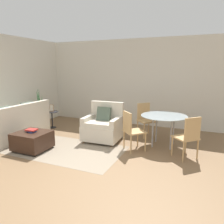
{
  "coord_description": "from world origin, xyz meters",
  "views": [
    {
      "loc": [
        1.9,
        -2.93,
        1.86
      ],
      "look_at": [
        -0.24,
        2.05,
        0.75
      ],
      "focal_mm": 35.0,
      "sensor_mm": 36.0,
      "label": 1
    }
  ],
  "objects_px": {
    "picture_frame": "(52,108)",
    "dining_chair_far_left": "(145,117)",
    "ottoman": "(32,140)",
    "book_stack": "(32,130)",
    "dining_chair_near_right": "(188,135)",
    "potted_plant": "(40,116)",
    "dining_chair_near_left": "(131,128)",
    "couch": "(14,127)",
    "side_table": "(52,116)",
    "tv_remote_primary": "(27,131)",
    "dining_table": "(164,119)",
    "armchair": "(103,126)"
  },
  "relations": [
    {
      "from": "ottoman",
      "to": "dining_chair_near_left",
      "type": "relative_size",
      "value": 0.81
    },
    {
      "from": "armchair",
      "to": "book_stack",
      "type": "bearing_deg",
      "value": -134.3
    },
    {
      "from": "ottoman",
      "to": "tv_remote_primary",
      "type": "relative_size",
      "value": 5.26
    },
    {
      "from": "armchair",
      "to": "picture_frame",
      "type": "height_order",
      "value": "armchair"
    },
    {
      "from": "dining_chair_near_right",
      "to": "dining_chair_far_left",
      "type": "relative_size",
      "value": 1.0
    },
    {
      "from": "ottoman",
      "to": "potted_plant",
      "type": "relative_size",
      "value": 0.58
    },
    {
      "from": "tv_remote_primary",
      "to": "dining_chair_near_left",
      "type": "relative_size",
      "value": 0.15
    },
    {
      "from": "dining_table",
      "to": "dining_chair_far_left",
      "type": "distance_m",
      "value": 0.87
    },
    {
      "from": "ottoman",
      "to": "tv_remote_primary",
      "type": "height_order",
      "value": "tv_remote_primary"
    },
    {
      "from": "book_stack",
      "to": "dining_chair_near_right",
      "type": "height_order",
      "value": "dining_chair_near_right"
    },
    {
      "from": "ottoman",
      "to": "potted_plant",
      "type": "distance_m",
      "value": 2.21
    },
    {
      "from": "picture_frame",
      "to": "side_table",
      "type": "bearing_deg",
      "value": 90.0
    },
    {
      "from": "dining_chair_near_left",
      "to": "dining_chair_near_right",
      "type": "distance_m",
      "value": 1.22
    },
    {
      "from": "side_table",
      "to": "dining_chair_near_right",
      "type": "bearing_deg",
      "value": -11.64
    },
    {
      "from": "ottoman",
      "to": "side_table",
      "type": "distance_m",
      "value": 1.88
    },
    {
      "from": "potted_plant",
      "to": "dining_table",
      "type": "height_order",
      "value": "potted_plant"
    },
    {
      "from": "ottoman",
      "to": "side_table",
      "type": "bearing_deg",
      "value": 114.84
    },
    {
      "from": "potted_plant",
      "to": "dining_chair_near_left",
      "type": "height_order",
      "value": "potted_plant"
    },
    {
      "from": "potted_plant",
      "to": "dining_chair_near_right",
      "type": "relative_size",
      "value": 1.4
    },
    {
      "from": "ottoman",
      "to": "dining_chair_far_left",
      "type": "height_order",
      "value": "dining_chair_far_left"
    },
    {
      "from": "tv_remote_primary",
      "to": "potted_plant",
      "type": "bearing_deg",
      "value": 123.37
    },
    {
      "from": "side_table",
      "to": "dining_chair_near_left",
      "type": "xyz_separation_m",
      "value": [
        2.86,
        -0.84,
        0.15
      ]
    },
    {
      "from": "dining_chair_near_left",
      "to": "potted_plant",
      "type": "bearing_deg",
      "value": 164.98
    },
    {
      "from": "ottoman",
      "to": "picture_frame",
      "type": "xyz_separation_m",
      "value": [
        -0.79,
        1.7,
        0.4
      ]
    },
    {
      "from": "book_stack",
      "to": "side_table",
      "type": "relative_size",
      "value": 0.48
    },
    {
      "from": "book_stack",
      "to": "dining_chair_near_right",
      "type": "relative_size",
      "value": 0.28
    },
    {
      "from": "side_table",
      "to": "picture_frame",
      "type": "height_order",
      "value": "picture_frame"
    },
    {
      "from": "couch",
      "to": "book_stack",
      "type": "distance_m",
      "value": 1.15
    },
    {
      "from": "tv_remote_primary",
      "to": "dining_chair_far_left",
      "type": "distance_m",
      "value": 3.04
    },
    {
      "from": "tv_remote_primary",
      "to": "picture_frame",
      "type": "height_order",
      "value": "picture_frame"
    },
    {
      "from": "couch",
      "to": "side_table",
      "type": "height_order",
      "value": "couch"
    },
    {
      "from": "couch",
      "to": "armchair",
      "type": "bearing_deg",
      "value": 18.95
    },
    {
      "from": "couch",
      "to": "potted_plant",
      "type": "height_order",
      "value": "potted_plant"
    },
    {
      "from": "ottoman",
      "to": "dining_chair_far_left",
      "type": "relative_size",
      "value": 0.81
    },
    {
      "from": "side_table",
      "to": "picture_frame",
      "type": "xyz_separation_m",
      "value": [
        0.0,
        -0.0,
        0.26
      ]
    },
    {
      "from": "book_stack",
      "to": "side_table",
      "type": "xyz_separation_m",
      "value": [
        -0.77,
        1.69,
        -0.09
      ]
    },
    {
      "from": "picture_frame",
      "to": "dining_chair_far_left",
      "type": "distance_m",
      "value": 2.89
    },
    {
      "from": "picture_frame",
      "to": "dining_chair_far_left",
      "type": "height_order",
      "value": "dining_chair_far_left"
    },
    {
      "from": "dining_chair_near_left",
      "to": "dining_table",
      "type": "bearing_deg",
      "value": 45.0
    },
    {
      "from": "dining_chair_near_right",
      "to": "dining_chair_far_left",
      "type": "distance_m",
      "value": 1.72
    },
    {
      "from": "picture_frame",
      "to": "dining_chair_far_left",
      "type": "xyz_separation_m",
      "value": [
        2.86,
        0.38,
        -0.11
      ]
    },
    {
      "from": "armchair",
      "to": "side_table",
      "type": "relative_size",
      "value": 1.87
    },
    {
      "from": "book_stack",
      "to": "dining_table",
      "type": "relative_size",
      "value": 0.23
    },
    {
      "from": "side_table",
      "to": "book_stack",
      "type": "bearing_deg",
      "value": -65.49
    },
    {
      "from": "ottoman",
      "to": "potted_plant",
      "type": "xyz_separation_m",
      "value": [
        -1.32,
        1.77,
        0.08
      ]
    },
    {
      "from": "side_table",
      "to": "dining_table",
      "type": "bearing_deg",
      "value": -3.82
    },
    {
      "from": "dining_table",
      "to": "book_stack",
      "type": "bearing_deg",
      "value": -151.69
    },
    {
      "from": "couch",
      "to": "dining_chair_near_right",
      "type": "distance_m",
      "value": 4.38
    },
    {
      "from": "dining_table",
      "to": "potted_plant",
      "type": "bearing_deg",
      "value": 175.69
    },
    {
      "from": "potted_plant",
      "to": "dining_chair_near_left",
      "type": "xyz_separation_m",
      "value": [
        3.39,
        -0.91,
        0.21
      ]
    }
  ]
}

